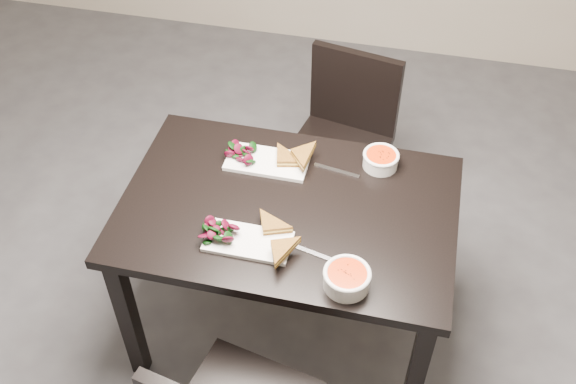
% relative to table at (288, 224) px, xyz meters
% --- Properties ---
extents(ground, '(5.00, 5.00, 0.00)m').
position_rel_table_xyz_m(ground, '(-0.23, -0.22, -0.65)').
color(ground, '#47474C').
rests_on(ground, ground).
extents(table, '(1.20, 0.80, 0.75)m').
position_rel_table_xyz_m(table, '(0.00, 0.00, 0.00)').
color(table, black).
rests_on(table, ground).
extents(chair_far, '(0.49, 0.49, 0.85)m').
position_rel_table_xyz_m(chair_far, '(0.09, 0.76, -0.17)').
color(chair_far, black).
rests_on(chair_far, ground).
extents(plate_near, '(0.29, 0.15, 0.01)m').
position_rel_table_xyz_m(plate_near, '(-0.09, -0.20, 0.11)').
color(plate_near, white).
rests_on(plate_near, table).
extents(sandwich_near, '(0.18, 0.15, 0.05)m').
position_rel_table_xyz_m(sandwich_near, '(-0.03, -0.19, 0.14)').
color(sandwich_near, '#9F6A21').
rests_on(sandwich_near, plate_near).
extents(salad_near, '(0.09, 0.08, 0.04)m').
position_rel_table_xyz_m(salad_near, '(-0.19, -0.20, 0.13)').
color(salad_near, black).
rests_on(salad_near, plate_near).
extents(soup_bowl_near, '(0.15, 0.15, 0.07)m').
position_rel_table_xyz_m(soup_bowl_near, '(0.26, -0.30, 0.14)').
color(soup_bowl_near, white).
rests_on(soup_bowl_near, table).
extents(cutlery_near, '(0.18, 0.06, 0.00)m').
position_rel_table_xyz_m(cutlery_near, '(0.14, -0.20, 0.10)').
color(cutlery_near, silver).
rests_on(cutlery_near, table).
extents(plate_far, '(0.31, 0.16, 0.02)m').
position_rel_table_xyz_m(plate_far, '(-0.13, 0.20, 0.11)').
color(plate_far, white).
rests_on(plate_far, table).
extents(sandwich_far, '(0.18, 0.15, 0.05)m').
position_rel_table_xyz_m(sandwich_far, '(-0.06, 0.19, 0.14)').
color(sandwich_far, '#9F6A21').
rests_on(sandwich_far, plate_far).
extents(salad_far, '(0.10, 0.09, 0.04)m').
position_rel_table_xyz_m(salad_far, '(-0.23, 0.20, 0.14)').
color(salad_far, black).
rests_on(salad_far, plate_far).
extents(soup_bowl_far, '(0.14, 0.14, 0.06)m').
position_rel_table_xyz_m(soup_bowl_far, '(0.29, 0.28, 0.13)').
color(soup_bowl_far, white).
rests_on(soup_bowl_far, table).
extents(cutlery_far, '(0.18, 0.05, 0.00)m').
position_rel_table_xyz_m(cutlery_far, '(0.14, 0.22, 0.10)').
color(cutlery_far, silver).
rests_on(cutlery_far, table).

